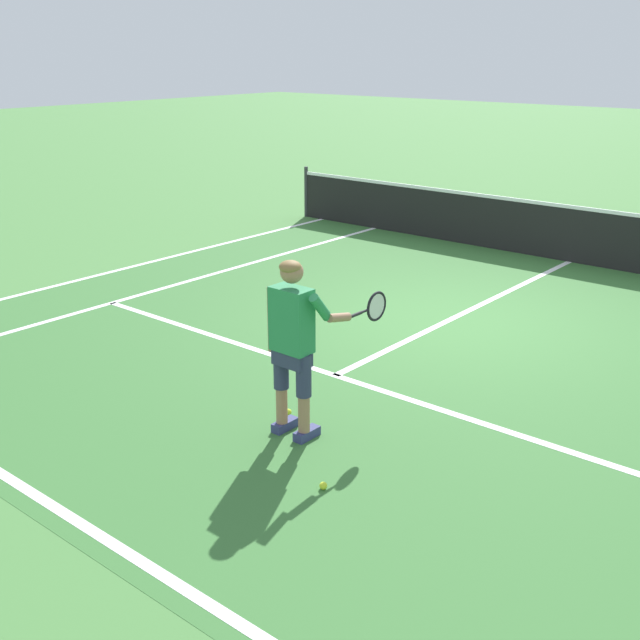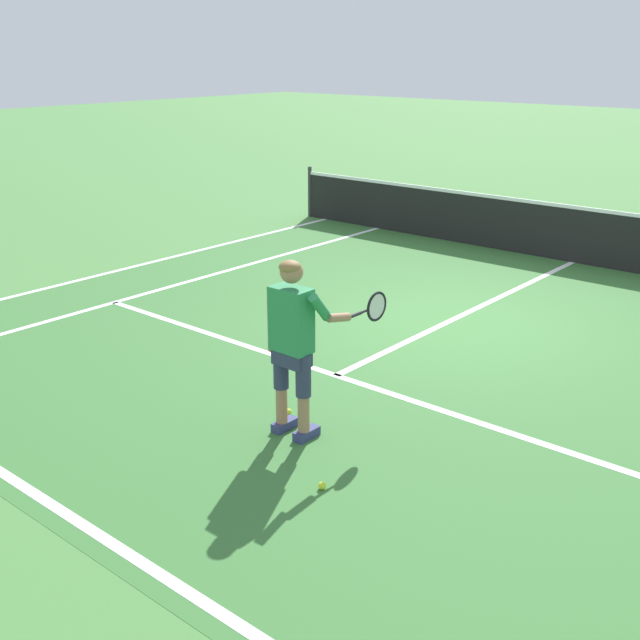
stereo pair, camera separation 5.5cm
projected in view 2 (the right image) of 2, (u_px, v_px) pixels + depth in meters
name	position (u px, v px, depth m)	size (l,w,h in m)	color
ground_plane	(450.00, 321.00, 10.54)	(80.00, 80.00, 0.00)	#477F3D
court_inner_surface	(409.00, 341.00, 9.82)	(10.98, 10.31, 0.00)	#387033
line_baseline	(58.00, 509.00, 6.25)	(10.98, 0.10, 0.01)	white
line_service	(336.00, 375.00, 8.78)	(8.23, 0.10, 0.01)	white
line_centre_service	(479.00, 307.00, 11.09)	(0.10, 6.40, 0.01)	white
line_singles_left	(191.00, 281.00, 12.33)	(0.10, 9.91, 0.01)	white
line_doubles_left	(137.00, 266.00, 13.17)	(0.10, 9.91, 0.01)	white
tennis_net	(576.00, 234.00, 13.23)	(11.96, 0.08, 1.07)	#333338
tennis_player	(294.00, 337.00, 7.13)	(0.63, 1.11, 1.71)	navy
tennis_ball_near_feet	(322.00, 486.00, 6.52)	(0.07, 0.07, 0.07)	#CCE02D
tennis_ball_by_baseline	(288.00, 412.00, 7.84)	(0.07, 0.07, 0.07)	#CCE02D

